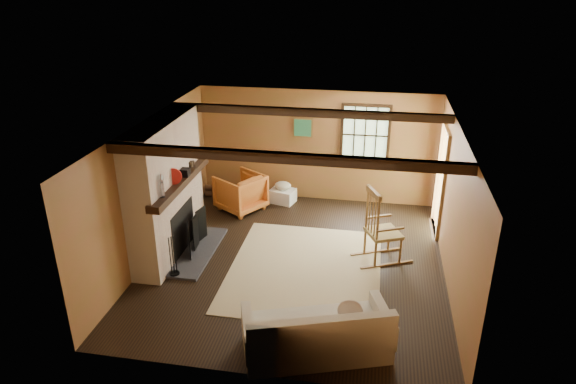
% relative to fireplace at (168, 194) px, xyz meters
% --- Properties ---
extents(ground, '(5.50, 5.50, 0.00)m').
position_rel_fireplace_xyz_m(ground, '(2.23, 0.00, -1.10)').
color(ground, black).
rests_on(ground, ground).
extents(room_envelope, '(5.02, 5.52, 2.44)m').
position_rel_fireplace_xyz_m(room_envelope, '(2.45, 0.26, 0.53)').
color(room_envelope, '#975535').
rests_on(room_envelope, ground).
extents(fireplace, '(1.02, 2.30, 2.40)m').
position_rel_fireplace_xyz_m(fireplace, '(0.00, 0.00, 0.00)').
color(fireplace, '#9E613D').
rests_on(fireplace, ground).
extents(rug, '(2.50, 3.00, 0.01)m').
position_rel_fireplace_xyz_m(rug, '(2.43, -0.20, -1.10)').
color(rug, tan).
rests_on(rug, ground).
extents(rocking_chair, '(1.09, 0.86, 1.34)m').
position_rel_fireplace_xyz_m(rocking_chair, '(3.64, 0.34, -0.54)').
color(rocking_chair, '#A28B4E').
rests_on(rocking_chair, ground).
extents(sofa, '(2.07, 1.40, 0.77)m').
position_rel_fireplace_xyz_m(sofa, '(2.88, -2.21, -0.83)').
color(sofa, beige).
rests_on(sofa, ground).
extents(firewood_pile, '(0.73, 0.13, 0.27)m').
position_rel_fireplace_xyz_m(firewood_pile, '(0.16, 2.44, -0.97)').
color(firewood_pile, brown).
rests_on(firewood_pile, ground).
extents(laundry_basket, '(0.58, 0.50, 0.30)m').
position_rel_fireplace_xyz_m(laundry_basket, '(1.56, 2.40, -0.95)').
color(laundry_basket, white).
rests_on(laundry_basket, ground).
extents(basket_pillow, '(0.39, 0.33, 0.18)m').
position_rel_fireplace_xyz_m(basket_pillow, '(1.56, 2.40, -0.72)').
color(basket_pillow, beige).
rests_on(basket_pillow, laundry_basket).
extents(armchair, '(1.18, 1.17, 0.78)m').
position_rel_fireplace_xyz_m(armchair, '(0.76, 1.90, -0.71)').
color(armchair, '#BF6026').
rests_on(armchair, ground).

